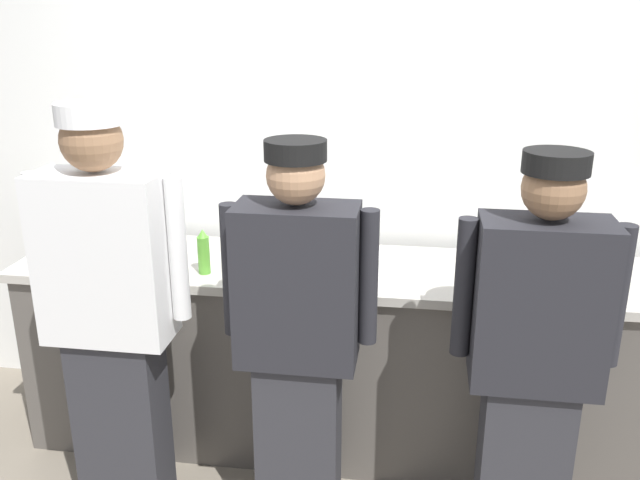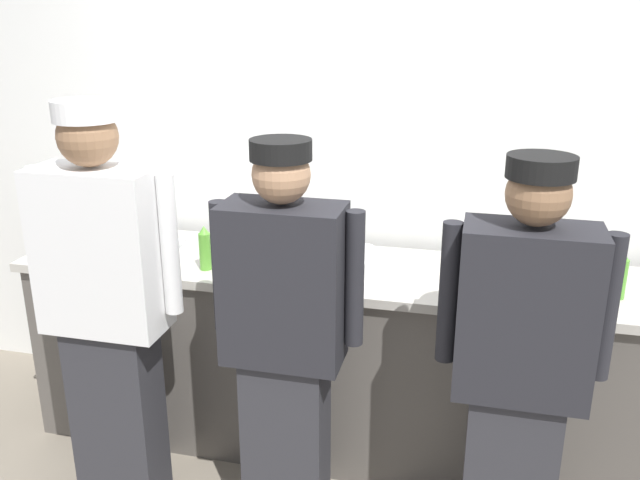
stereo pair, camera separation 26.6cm
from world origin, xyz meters
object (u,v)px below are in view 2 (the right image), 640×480
ramekin_red_sauce (573,279)px  squeeze_bottle_primary (620,276)px  sheet_tray (126,246)px  mixing_bowl_steel (276,248)px  chef_center (284,336)px  ramekin_yellow_sauce (364,251)px  plate_stack_rear (354,266)px  chef_near_left (106,304)px  chef_far_right (519,369)px  plate_stack_front (498,274)px  squeeze_bottle_secondary (205,249)px

ramekin_red_sauce → squeeze_bottle_primary: bearing=-32.9°
sheet_tray → ramekin_red_sauce: size_ratio=6.38×
squeeze_bottle_primary → mixing_bowl_steel: bearing=176.4°
chef_center → mixing_bowl_steel: 0.68m
ramekin_yellow_sauce → plate_stack_rear: bearing=-89.5°
chef_center → ramekin_yellow_sauce: (0.16, 0.77, 0.09)m
ramekin_yellow_sauce → sheet_tray: bearing=-171.2°
chef_near_left → chef_center: size_ratio=1.07×
chef_center → sheet_tray: size_ratio=3.11×
chef_center → ramekin_red_sauce: bearing=30.3°
sheet_tray → squeeze_bottle_primary: bearing=-1.5°
chef_far_right → ramekin_yellow_sauce: bearing=130.8°
chef_near_left → ramekin_red_sauce: size_ratio=21.24×
chef_far_right → mixing_bowl_steel: size_ratio=4.08×
plate_stack_front → mixing_bowl_steel: (-1.01, 0.06, 0.01)m
chef_far_right → plate_stack_front: size_ratio=7.14×
chef_center → plate_stack_rear: bearing=72.1°
ramekin_red_sauce → ramekin_yellow_sauce: bearing=171.8°
squeeze_bottle_primary → chef_center: bearing=-156.9°
plate_stack_rear → ramekin_yellow_sauce: size_ratio=2.51×
mixing_bowl_steel → ramekin_red_sauce: mixing_bowl_steel is taller
plate_stack_front → ramekin_yellow_sauce: bearing=161.4°
chef_near_left → squeeze_bottle_primary: chef_near_left is taller
plate_stack_rear → squeeze_bottle_secondary: size_ratio=1.21×
mixing_bowl_steel → sheet_tray: mixing_bowl_steel is taller
plate_stack_rear → squeeze_bottle_secondary: squeeze_bottle_secondary is taller
plate_stack_rear → ramekin_yellow_sauce: plate_stack_rear is taller
chef_far_right → sheet_tray: bearing=161.2°
chef_far_right → squeeze_bottle_secondary: size_ratio=7.86×
chef_near_left → ramekin_red_sauce: (1.82, 0.66, 0.02)m
squeeze_bottle_secondary → squeeze_bottle_primary: bearing=3.3°
squeeze_bottle_primary → squeeze_bottle_secondary: size_ratio=0.98×
mixing_bowl_steel → ramekin_yellow_sauce: size_ratio=4.01×
plate_stack_rear → chef_near_left: bearing=-149.3°
mixing_bowl_steel → chef_center: bearing=-70.0°
ramekin_yellow_sauce → chef_center: bearing=-101.9°
chef_near_left → squeeze_bottle_primary: bearing=15.7°
squeeze_bottle_primary → ramekin_yellow_sauce: squeeze_bottle_primary is taller
chef_far_right → ramekin_yellow_sauce: 1.07m
chef_far_right → squeeze_bottle_primary: 0.71m
chef_near_left → squeeze_bottle_secondary: size_ratio=8.45×
sheet_tray → ramekin_yellow_sauce: bearing=8.8°
sheet_tray → ramekin_red_sauce: ramekin_red_sauce is taller
chef_far_right → ramekin_yellow_sauce: chef_far_right is taller
chef_center → sheet_tray: 1.16m
mixing_bowl_steel → sheet_tray: (-0.76, -0.03, -0.04)m
sheet_tray → ramekin_yellow_sauce: ramekin_yellow_sauce is taller
plate_stack_front → ramekin_yellow_sauce: 0.65m
chef_near_left → chef_far_right: bearing=-0.4°
chef_far_right → plate_stack_rear: size_ratio=6.50×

